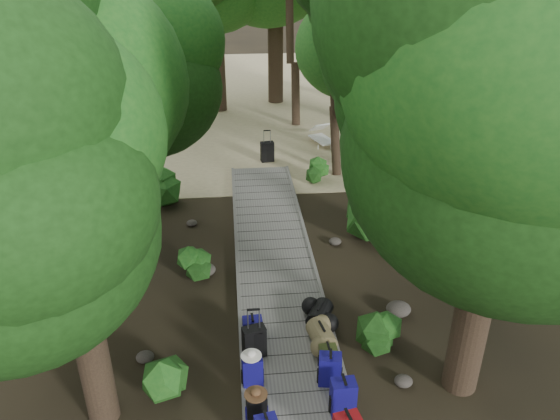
{
  "coord_description": "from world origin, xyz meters",
  "views": [
    {
      "loc": [
        -1.0,
        -10.71,
        7.64
      ],
      "look_at": [
        0.23,
        2.02,
        1.0
      ],
      "focal_mm": 35.0,
      "sensor_mm": 36.0,
      "label": 1
    }
  ],
  "objects_px": {
    "backpack_left_d": "(253,329)",
    "backpack_right_b": "(343,395)",
    "backpack_right_c": "(330,368)",
    "lone_suitcase_on_sand": "(267,152)",
    "backpack_left_c": "(252,369)",
    "suitcase_on_boardwalk": "(254,342)",
    "sun_lounger": "(322,136)",
    "backpack_left_b": "(257,406)",
    "duffel_right_khaki": "(321,336)",
    "duffel_right_black": "(320,314)",
    "kayak": "(164,139)",
    "backpack_right_d": "(328,355)"
  },
  "relations": [
    {
      "from": "backpack_right_b",
      "to": "duffel_right_khaki",
      "type": "relative_size",
      "value": 1.13
    },
    {
      "from": "backpack_right_b",
      "to": "kayak",
      "type": "xyz_separation_m",
      "value": [
        -4.34,
        14.09,
        -0.32
      ]
    },
    {
      "from": "kayak",
      "to": "duffel_right_khaki",
      "type": "bearing_deg",
      "value": -84.04
    },
    {
      "from": "lone_suitcase_on_sand",
      "to": "kayak",
      "type": "xyz_separation_m",
      "value": [
        -3.93,
        2.25,
        -0.21
      ]
    },
    {
      "from": "duffel_right_khaki",
      "to": "sun_lounger",
      "type": "bearing_deg",
      "value": 69.86
    },
    {
      "from": "duffel_right_khaki",
      "to": "suitcase_on_boardwalk",
      "type": "bearing_deg",
      "value": 177.26
    },
    {
      "from": "duffel_right_khaki",
      "to": "duffel_right_black",
      "type": "xyz_separation_m",
      "value": [
        0.08,
        0.7,
        -0.02
      ]
    },
    {
      "from": "backpack_left_d",
      "to": "backpack_right_b",
      "type": "height_order",
      "value": "backpack_right_b"
    },
    {
      "from": "backpack_left_b",
      "to": "suitcase_on_boardwalk",
      "type": "height_order",
      "value": "suitcase_on_boardwalk"
    },
    {
      "from": "backpack_left_d",
      "to": "backpack_right_b",
      "type": "relative_size",
      "value": 0.79
    },
    {
      "from": "backpack_left_d",
      "to": "suitcase_on_boardwalk",
      "type": "distance_m",
      "value": 0.45
    },
    {
      "from": "backpack_right_b",
      "to": "duffel_right_khaki",
      "type": "distance_m",
      "value": 1.75
    },
    {
      "from": "duffel_right_black",
      "to": "backpack_left_d",
      "type": "bearing_deg",
      "value": -136.36
    },
    {
      "from": "backpack_left_c",
      "to": "suitcase_on_boardwalk",
      "type": "relative_size",
      "value": 1.0
    },
    {
      "from": "backpack_left_d",
      "to": "suitcase_on_boardwalk",
      "type": "relative_size",
      "value": 0.88
    },
    {
      "from": "backpack_left_d",
      "to": "duffel_right_khaki",
      "type": "height_order",
      "value": "backpack_left_d"
    },
    {
      "from": "backpack_right_b",
      "to": "suitcase_on_boardwalk",
      "type": "distance_m",
      "value": 2.12
    },
    {
      "from": "backpack_right_c",
      "to": "kayak",
      "type": "relative_size",
      "value": 0.22
    },
    {
      "from": "duffel_right_black",
      "to": "kayak",
      "type": "distance_m",
      "value": 12.44
    },
    {
      "from": "backpack_left_c",
      "to": "backpack_left_d",
      "type": "relative_size",
      "value": 1.14
    },
    {
      "from": "duffel_right_black",
      "to": "backpack_left_c",
      "type": "bearing_deg",
      "value": -106.27
    },
    {
      "from": "backpack_right_b",
      "to": "sun_lounger",
      "type": "xyz_separation_m",
      "value": [
        1.89,
        13.42,
        -0.16
      ]
    },
    {
      "from": "backpack_right_b",
      "to": "kayak",
      "type": "distance_m",
      "value": 14.75
    },
    {
      "from": "backpack_left_b",
      "to": "lone_suitcase_on_sand",
      "type": "height_order",
      "value": "lone_suitcase_on_sand"
    },
    {
      "from": "backpack_left_b",
      "to": "duffel_right_khaki",
      "type": "height_order",
      "value": "backpack_left_b"
    },
    {
      "from": "duffel_right_black",
      "to": "backpack_left_b",
      "type": "bearing_deg",
      "value": -94.21
    },
    {
      "from": "backpack_left_c",
      "to": "suitcase_on_boardwalk",
      "type": "distance_m",
      "value": 0.74
    },
    {
      "from": "backpack_right_c",
      "to": "lone_suitcase_on_sand",
      "type": "bearing_deg",
      "value": 101.66
    },
    {
      "from": "duffel_right_black",
      "to": "kayak",
      "type": "height_order",
      "value": "duffel_right_black"
    },
    {
      "from": "backpack_right_c",
      "to": "kayak",
      "type": "bearing_deg",
      "value": 117.65
    },
    {
      "from": "backpack_right_b",
      "to": "backpack_right_c",
      "type": "xyz_separation_m",
      "value": [
        -0.1,
        0.7,
        -0.03
      ]
    },
    {
      "from": "backpack_left_b",
      "to": "kayak",
      "type": "bearing_deg",
      "value": 96.83
    },
    {
      "from": "kayak",
      "to": "duffel_right_black",
      "type": "bearing_deg",
      "value": -82.65
    },
    {
      "from": "backpack_right_c",
      "to": "backpack_left_b",
      "type": "bearing_deg",
      "value": -141.88
    },
    {
      "from": "duffel_right_khaki",
      "to": "backpack_right_d",
      "type": "bearing_deg",
      "value": -98.23
    },
    {
      "from": "backpack_left_d",
      "to": "backpack_right_c",
      "type": "bearing_deg",
      "value": -47.04
    },
    {
      "from": "backpack_right_c",
      "to": "duffel_right_khaki",
      "type": "xyz_separation_m",
      "value": [
        0.02,
        1.03,
        -0.13
      ]
    },
    {
      "from": "backpack_right_d",
      "to": "duffel_right_khaki",
      "type": "height_order",
      "value": "backpack_right_d"
    },
    {
      "from": "backpack_right_d",
      "to": "kayak",
      "type": "bearing_deg",
      "value": 106.6
    },
    {
      "from": "backpack_left_c",
      "to": "kayak",
      "type": "xyz_separation_m",
      "value": [
        -2.82,
        13.28,
        -0.28
      ]
    },
    {
      "from": "backpack_left_d",
      "to": "suitcase_on_boardwalk",
      "type": "height_order",
      "value": "suitcase_on_boardwalk"
    },
    {
      "from": "backpack_right_c",
      "to": "lone_suitcase_on_sand",
      "type": "xyz_separation_m",
      "value": [
        -0.31,
        11.14,
        -0.08
      ]
    },
    {
      "from": "sun_lounger",
      "to": "duffel_right_black",
      "type": "bearing_deg",
      "value": -118.73
    },
    {
      "from": "backpack_left_d",
      "to": "lone_suitcase_on_sand",
      "type": "bearing_deg",
      "value": 80.68
    },
    {
      "from": "backpack_right_b",
      "to": "duffel_right_black",
      "type": "xyz_separation_m",
      "value": [
        -0.01,
        2.44,
        -0.17
      ]
    },
    {
      "from": "backpack_left_c",
      "to": "duffel_right_black",
      "type": "xyz_separation_m",
      "value": [
        1.51,
        1.62,
        -0.13
      ]
    },
    {
      "from": "backpack_left_c",
      "to": "backpack_left_d",
      "type": "bearing_deg",
      "value": 81.51
    },
    {
      "from": "backpack_right_b",
      "to": "backpack_right_c",
      "type": "bearing_deg",
      "value": 96.52
    },
    {
      "from": "backpack_right_c",
      "to": "suitcase_on_boardwalk",
      "type": "relative_size",
      "value": 1.02
    },
    {
      "from": "backpack_left_b",
      "to": "backpack_right_c",
      "type": "height_order",
      "value": "backpack_right_c"
    }
  ]
}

